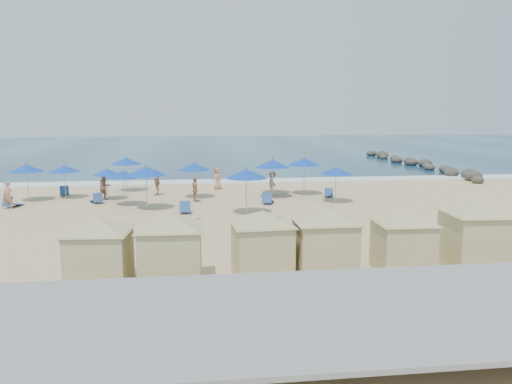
{
  "coord_description": "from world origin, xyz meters",
  "views": [
    {
      "loc": [
        0.2,
        -26.0,
        5.81
      ],
      "look_at": [
        3.86,
        3.0,
        1.1
      ],
      "focal_mm": 35.0,
      "sensor_mm": 36.0,
      "label": 1
    }
  ],
  "objects_px": {
    "cabana_0": "(99,243)",
    "rock_jetty": "(416,163)",
    "umbrella_5": "(107,172)",
    "umbrella_9": "(273,164)",
    "cabana_5": "(477,225)",
    "beachgoer_3": "(273,184)",
    "umbrella_0": "(26,168)",
    "umbrella_2": "(64,169)",
    "umbrella_11": "(336,171)",
    "trash_bin": "(191,227)",
    "cabana_3": "(325,233)",
    "cabana_4": "(403,233)",
    "beachgoer_4": "(217,178)",
    "umbrella_12": "(272,164)",
    "umbrella_7": "(194,167)",
    "beachgoer_0": "(8,195)",
    "cabana_1": "(170,240)",
    "cabana_2": "(262,236)",
    "umbrella_10": "(304,162)",
    "umbrella_6": "(146,171)",
    "umbrella_3": "(123,174)",
    "umbrella_8": "(246,174)",
    "beachgoer_5": "(157,182)",
    "beachgoer_1": "(105,187)",
    "beachgoer_2": "(195,190)",
    "umbrella_4": "(126,161)"
  },
  "relations": [
    {
      "from": "umbrella_3",
      "to": "umbrella_11",
      "type": "relative_size",
      "value": 0.96
    },
    {
      "from": "umbrella_9",
      "to": "rock_jetty",
      "type": "bearing_deg",
      "value": 41.43
    },
    {
      "from": "umbrella_2",
      "to": "beachgoer_1",
      "type": "distance_m",
      "value": 3.17
    },
    {
      "from": "beachgoer_1",
      "to": "beachgoer_2",
      "type": "bearing_deg",
      "value": -58.06
    },
    {
      "from": "cabana_4",
      "to": "beachgoer_0",
      "type": "relative_size",
      "value": 2.41
    },
    {
      "from": "umbrella_9",
      "to": "cabana_2",
      "type": "bearing_deg",
      "value": -100.26
    },
    {
      "from": "beachgoer_0",
      "to": "beachgoer_3",
      "type": "bearing_deg",
      "value": 32.78
    },
    {
      "from": "umbrella_7",
      "to": "umbrella_12",
      "type": "distance_m",
      "value": 5.3
    },
    {
      "from": "cabana_5",
      "to": "beachgoer_3",
      "type": "height_order",
      "value": "cabana_5"
    },
    {
      "from": "beachgoer_4",
      "to": "umbrella_8",
      "type": "bearing_deg",
      "value": -28.15
    },
    {
      "from": "cabana_3",
      "to": "umbrella_5",
      "type": "xyz_separation_m",
      "value": [
        -10.3,
        17.06,
        0.3
      ]
    },
    {
      "from": "cabana_4",
      "to": "umbrella_9",
      "type": "height_order",
      "value": "cabana_4"
    },
    {
      "from": "cabana_0",
      "to": "umbrella_10",
      "type": "distance_m",
      "value": 20.79
    },
    {
      "from": "rock_jetty",
      "to": "umbrella_11",
      "type": "bearing_deg",
      "value": -126.31
    },
    {
      "from": "umbrella_5",
      "to": "umbrella_9",
      "type": "bearing_deg",
      "value": 5.1
    },
    {
      "from": "cabana_0",
      "to": "beachgoer_3",
      "type": "height_order",
      "value": "cabana_0"
    },
    {
      "from": "cabana_0",
      "to": "beachgoer_5",
      "type": "height_order",
      "value": "cabana_0"
    },
    {
      "from": "cabana_2",
      "to": "cabana_4",
      "type": "distance_m",
      "value": 5.15
    },
    {
      "from": "umbrella_3",
      "to": "umbrella_4",
      "type": "xyz_separation_m",
      "value": [
        -0.56,
        5.84,
        0.27
      ]
    },
    {
      "from": "umbrella_6",
      "to": "umbrella_11",
      "type": "bearing_deg",
      "value": 4.09
    },
    {
      "from": "cabana_2",
      "to": "umbrella_10",
      "type": "relative_size",
      "value": 1.56
    },
    {
      "from": "cabana_5",
      "to": "umbrella_11",
      "type": "xyz_separation_m",
      "value": [
        -1.3,
        14.06,
        0.41
      ]
    },
    {
      "from": "cabana_3",
      "to": "umbrella_6",
      "type": "bearing_deg",
      "value": 119.15
    },
    {
      "from": "cabana_3",
      "to": "beachgoer_3",
      "type": "distance_m",
      "value": 17.23
    },
    {
      "from": "cabana_0",
      "to": "rock_jetty",
      "type": "bearing_deg",
      "value": 51.86
    },
    {
      "from": "cabana_4",
      "to": "beachgoer_4",
      "type": "bearing_deg",
      "value": 105.41
    },
    {
      "from": "rock_jetty",
      "to": "cabana_4",
      "type": "relative_size",
      "value": 6.52
    },
    {
      "from": "umbrella_10",
      "to": "cabana_3",
      "type": "bearing_deg",
      "value": -100.28
    },
    {
      "from": "umbrella_0",
      "to": "umbrella_10",
      "type": "relative_size",
      "value": 0.93
    },
    {
      "from": "cabana_4",
      "to": "umbrella_5",
      "type": "distance_m",
      "value": 21.57
    },
    {
      "from": "umbrella_2",
      "to": "umbrella_12",
      "type": "height_order",
      "value": "umbrella_12"
    },
    {
      "from": "umbrella_8",
      "to": "trash_bin",
      "type": "bearing_deg",
      "value": -125.98
    },
    {
      "from": "umbrella_5",
      "to": "beachgoer_0",
      "type": "bearing_deg",
      "value": -155.11
    },
    {
      "from": "rock_jetty",
      "to": "umbrella_12",
      "type": "distance_m",
      "value": 25.69
    },
    {
      "from": "umbrella_5",
      "to": "beachgoer_1",
      "type": "distance_m",
      "value": 1.0
    },
    {
      "from": "umbrella_7",
      "to": "beachgoer_3",
      "type": "xyz_separation_m",
      "value": [
        5.42,
        0.23,
        -1.3
      ]
    },
    {
      "from": "cabana_2",
      "to": "cabana_3",
      "type": "xyz_separation_m",
      "value": [
        2.24,
        -0.13,
        0.06
      ]
    },
    {
      "from": "umbrella_5",
      "to": "beachgoer_3",
      "type": "xyz_separation_m",
      "value": [
        11.17,
        0.14,
        -1.02
      ]
    },
    {
      "from": "cabana_1",
      "to": "cabana_4",
      "type": "bearing_deg",
      "value": 2.24
    },
    {
      "from": "umbrella_0",
      "to": "cabana_2",
      "type": "bearing_deg",
      "value": -52.31
    },
    {
      "from": "umbrella_3",
      "to": "beachgoer_5",
      "type": "xyz_separation_m",
      "value": [
        1.77,
        3.85,
        -1.08
      ]
    },
    {
      "from": "rock_jetty",
      "to": "umbrella_4",
      "type": "bearing_deg",
      "value": -154.69
    },
    {
      "from": "cabana_1",
      "to": "umbrella_5",
      "type": "height_order",
      "value": "cabana_1"
    },
    {
      "from": "umbrella_8",
      "to": "beachgoer_4",
      "type": "bearing_deg",
      "value": 96.99
    },
    {
      "from": "umbrella_0",
      "to": "umbrella_2",
      "type": "distance_m",
      "value": 2.32
    },
    {
      "from": "umbrella_11",
      "to": "beachgoer_3",
      "type": "distance_m",
      "value": 4.92
    },
    {
      "from": "cabana_0",
      "to": "cabana_2",
      "type": "distance_m",
      "value": 5.51
    },
    {
      "from": "umbrella_10",
      "to": "beachgoer_0",
      "type": "relative_size",
      "value": 1.6
    },
    {
      "from": "umbrella_11",
      "to": "cabana_2",
      "type": "bearing_deg",
      "value": -115.72
    },
    {
      "from": "trash_bin",
      "to": "cabana_3",
      "type": "xyz_separation_m",
      "value": [
        4.74,
        -6.82,
        1.22
      ]
    }
  ]
}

